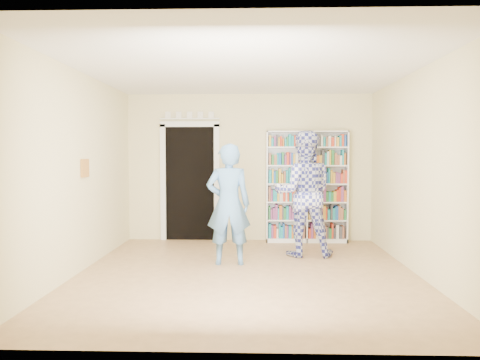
% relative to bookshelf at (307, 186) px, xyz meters
% --- Properties ---
extents(floor, '(5.00, 5.00, 0.00)m').
position_rel_bookshelf_xyz_m(floor, '(-1.04, -2.34, -1.02)').
color(floor, '#946D47').
rests_on(floor, ground).
extents(ceiling, '(5.00, 5.00, 0.00)m').
position_rel_bookshelf_xyz_m(ceiling, '(-1.04, -2.34, 1.68)').
color(ceiling, white).
rests_on(ceiling, wall_back).
extents(wall_back, '(4.50, 0.00, 4.50)m').
position_rel_bookshelf_xyz_m(wall_back, '(-1.04, 0.16, 0.33)').
color(wall_back, beige).
rests_on(wall_back, floor).
extents(wall_left, '(0.00, 5.00, 5.00)m').
position_rel_bookshelf_xyz_m(wall_left, '(-3.29, -2.34, 0.33)').
color(wall_left, beige).
rests_on(wall_left, floor).
extents(wall_right, '(0.00, 5.00, 5.00)m').
position_rel_bookshelf_xyz_m(wall_right, '(1.21, -2.34, 0.33)').
color(wall_right, beige).
rests_on(wall_right, floor).
extents(bookshelf, '(1.46, 0.27, 2.01)m').
position_rel_bookshelf_xyz_m(bookshelf, '(0.00, 0.00, 0.00)').
color(bookshelf, white).
rests_on(bookshelf, floor).
extents(doorway, '(1.10, 0.08, 2.43)m').
position_rel_bookshelf_xyz_m(doorway, '(-2.14, 0.13, 0.16)').
color(doorway, black).
rests_on(doorway, floor).
extents(wall_art, '(0.03, 0.25, 0.25)m').
position_rel_bookshelf_xyz_m(wall_art, '(-3.27, -2.14, 0.38)').
color(wall_art, brown).
rests_on(wall_art, wall_left).
extents(man_blue, '(0.66, 0.46, 1.74)m').
position_rel_bookshelf_xyz_m(man_blue, '(-1.32, -1.80, -0.15)').
color(man_blue, '#5283B7').
rests_on(man_blue, floor).
extents(man_plaid, '(0.97, 0.76, 1.96)m').
position_rel_bookshelf_xyz_m(man_plaid, '(-0.18, -1.17, -0.04)').
color(man_plaid, navy).
rests_on(man_plaid, floor).
extents(paper_sheet, '(0.23, 0.07, 0.33)m').
position_rel_bookshelf_xyz_m(paper_sheet, '(-0.11, -1.36, 0.09)').
color(paper_sheet, white).
rests_on(paper_sheet, man_plaid).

